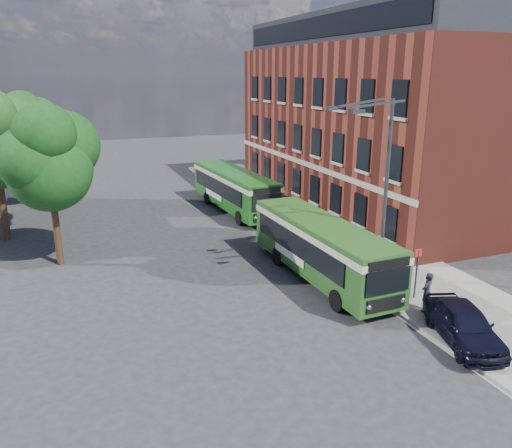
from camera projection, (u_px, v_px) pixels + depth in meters
name	position (u px, v px, depth m)	size (l,w,h in m)	color
ground	(267.00, 284.00, 24.83)	(120.00, 120.00, 0.00)	#28282A
pavement	(316.00, 224.00, 34.37)	(6.00, 48.00, 0.15)	gray
kerb_line	(276.00, 230.00, 33.33)	(0.12, 48.00, 0.01)	beige
brick_office	(376.00, 115.00, 38.36)	(12.10, 26.00, 14.20)	maroon
flagpole	(0.00, 160.00, 30.65)	(0.95, 0.10, 9.00)	#3B3D40
street_lamp	(379.00, 191.00, 23.33)	(2.96, 2.38, 9.00)	#3B3D40
bus_stop_sign	(417.00, 270.00, 22.59)	(0.35, 0.08, 2.52)	#3B3D40
bus_front	(321.00, 244.00, 25.02)	(2.94, 10.86, 3.02)	#295C20
bus_rear	(234.00, 187.00, 37.59)	(3.33, 11.33, 3.02)	#1C5F1A
parked_car	(464.00, 324.00, 19.05)	(1.77, 4.41, 1.50)	black
pedestrian_a	(427.00, 292.00, 21.46)	(0.65, 0.43, 1.78)	black
pedestrian_b	(398.00, 270.00, 23.87)	(0.88, 0.69, 1.82)	black
tree_left	(49.00, 157.00, 25.69)	(5.18, 4.93, 8.75)	#362213
tree_right	(26.00, 129.00, 37.30)	(5.25, 5.00, 8.87)	#362213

